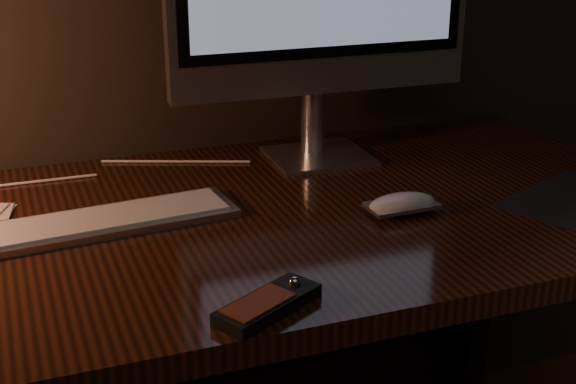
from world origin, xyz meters
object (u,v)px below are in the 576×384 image
object	(u,v)px
desk	(208,271)
keyboard	(98,222)
mouse	(402,206)
media_remote	(268,304)

from	to	relation	value
desk	keyboard	bearing A→B (deg)	-168.90
mouse	desk	bearing A→B (deg)	150.86
mouse	media_remote	world-z (taller)	media_remote
mouse	media_remote	size ratio (longest dim) A/B	0.74
desk	mouse	distance (m)	0.36
desk	media_remote	size ratio (longest dim) A/B	9.98
media_remote	keyboard	bearing A→B (deg)	86.36
desk	media_remote	bearing A→B (deg)	-93.16
keyboard	media_remote	size ratio (longest dim) A/B	2.76
keyboard	media_remote	distance (m)	0.39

